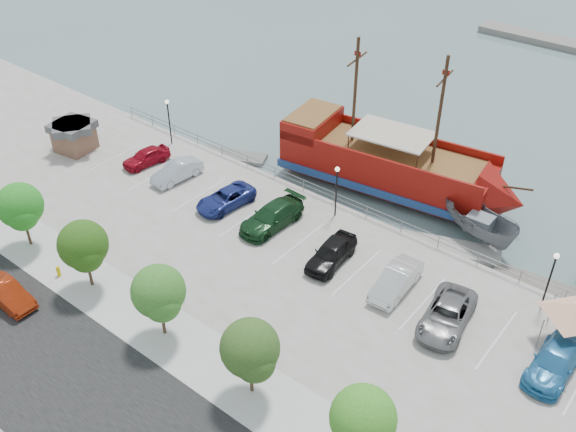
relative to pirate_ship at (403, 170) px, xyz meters
The scene contains 28 objects.
ground 14.08m from the pirate_ship, 96.39° to the right, with size 160.00×160.00×0.00m, color slate.
street 29.89m from the pirate_ship, 92.97° to the right, with size 100.00×8.00×0.04m, color black.
sidewalk 23.90m from the pirate_ship, 93.72° to the right, with size 100.00×4.00×0.05m, color silver.
seawall_railing 6.25m from the pirate_ship, 104.41° to the right, with size 50.00×0.06×1.00m.
pirate_ship is the anchor object (origin of this frame).
patrol_boat 8.20m from the pirate_ship, 16.21° to the right, with size 2.56×6.79×2.63m, color slate.
dock_west 15.66m from the pirate_ship, 162.68° to the right, with size 6.39×1.82×0.36m, color slate.
dock_mid 8.44m from the pirate_ship, 34.25° to the right, with size 7.34×2.10×0.42m, color gray.
dock_east 14.73m from the pirate_ship, 18.46° to the right, with size 7.05×2.02×0.40m, color #6C6259.
shed 28.67m from the pirate_ship, 152.25° to the right, with size 3.66×3.66×2.63m.
street_sedan 30.78m from the pirate_ship, 113.80° to the right, with size 1.57×4.52×1.49m, color maroon.
fire_hydrant 27.41m from the pirate_ship, 116.04° to the right, with size 0.28×0.28×0.80m.
lamp_post_left 20.95m from the pirate_ship, 159.46° to the right, with size 0.36×0.36×4.28m.
lamp_post_mid 7.70m from the pirate_ship, 101.94° to the right, with size 0.36×0.36×4.28m.
lamp_post_right 16.30m from the pirate_ship, 26.87° to the right, with size 0.36×0.36×4.28m.
tree_b 29.06m from the pirate_ship, 124.46° to the right, with size 3.30×3.20×5.00m.
tree_c 25.77m from the pirate_ship, 111.48° to the right, with size 3.30×3.20×5.00m.
tree_d 24.11m from the pirate_ship, 95.74° to the right, with size 3.30×3.20×5.00m.
tree_e 24.43m from the pirate_ship, 79.11° to the right, with size 3.30×3.20×5.00m.
tree_f 26.65m from the pirate_ship, 64.11° to the right, with size 3.30×3.20×5.00m.
parked_car_a 21.64m from the pirate_ship, 149.04° to the right, with size 1.69×4.19×1.43m, color maroon.
parked_car_b 18.50m from the pirate_ship, 142.71° to the right, with size 1.58×4.52×1.49m, color #ACB4C0.
parked_car_c 14.61m from the pirate_ship, 127.61° to the right, with size 2.28×4.94×1.37m, color navy.
parked_car_d 12.18m from the pirate_ship, 111.58° to the right, with size 2.30×5.65×1.64m, color #14381A.
parked_car_e 12.17m from the pirate_ship, 83.18° to the right, with size 1.94×4.81×1.64m, color black.
parked_car_f 13.40m from the pirate_ship, 61.59° to the right, with size 1.70×4.87×1.61m, color silver.
parked_car_g 16.34m from the pirate_ship, 50.41° to the right, with size 2.58×5.59×1.55m, color slate.
parked_car_h 20.79m from the pirate_ship, 35.66° to the right, with size 2.18×5.35×1.55m, color teal.
Camera 1 is at (21.93, -26.86, 28.37)m, focal length 40.00 mm.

